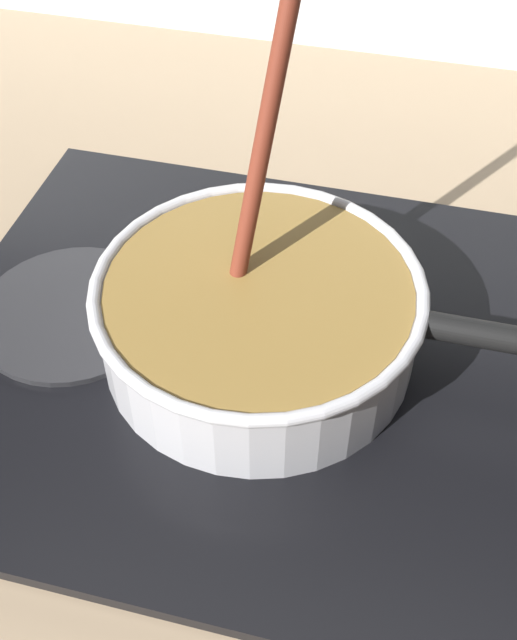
# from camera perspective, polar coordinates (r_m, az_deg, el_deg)

# --- Properties ---
(hob_plate) EXTENTS (0.56, 0.48, 0.01)m
(hob_plate) POSITION_cam_1_polar(r_m,az_deg,el_deg) (0.69, -0.00, -2.44)
(hob_plate) COLOR black
(hob_plate) RESTS_ON ground
(burner_ring) EXTENTS (0.20, 0.20, 0.01)m
(burner_ring) POSITION_cam_1_polar(r_m,az_deg,el_deg) (0.68, -0.00, -1.88)
(burner_ring) COLOR #592D0C
(burner_ring) RESTS_ON hob_plate
(spare_burner) EXTENTS (0.17, 0.17, 0.01)m
(spare_burner) POSITION_cam_1_polar(r_m,az_deg,el_deg) (0.73, -13.22, 0.57)
(spare_burner) COLOR #262628
(spare_burner) RESTS_ON hob_plate
(cooking_pan) EXTENTS (0.41, 0.27, 0.28)m
(cooking_pan) POSITION_cam_1_polar(r_m,az_deg,el_deg) (0.65, 0.12, 0.32)
(cooking_pan) COLOR silver
(cooking_pan) RESTS_ON hob_plate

